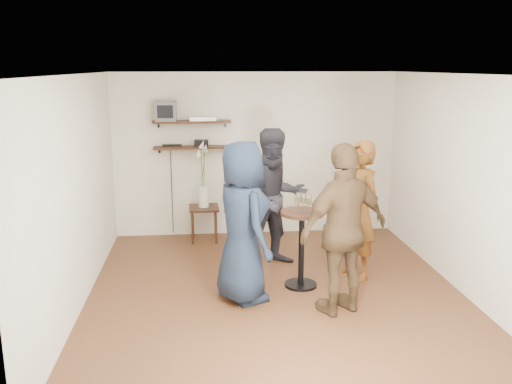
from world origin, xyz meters
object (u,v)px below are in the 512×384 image
(radio, at_px, (201,143))
(person_plaid, at_px, (359,210))
(side_table, at_px, (204,212))
(person_brown, at_px, (344,230))
(drinks_table, at_px, (302,239))
(person_navy, at_px, (242,222))
(person_dark, at_px, (275,198))
(crt_monitor, at_px, (166,111))
(dvd_deck, at_px, (203,118))

(radio, bearing_deg, person_plaid, -43.93)
(side_table, bearing_deg, person_brown, -60.72)
(radio, bearing_deg, side_table, -84.95)
(drinks_table, height_order, person_navy, person_navy)
(side_table, bearing_deg, drinks_table, -58.64)
(radio, bearing_deg, person_dark, -54.35)
(crt_monitor, bearing_deg, drinks_table, -51.22)
(side_table, height_order, person_brown, person_brown)
(radio, bearing_deg, dvd_deck, 0.00)
(person_navy, bearing_deg, drinks_table, -90.00)
(side_table, relative_size, person_dark, 0.29)
(person_plaid, bearing_deg, dvd_deck, -152.08)
(crt_monitor, height_order, dvd_deck, crt_monitor)
(side_table, distance_m, person_brown, 3.13)
(person_plaid, xyz_separation_m, person_brown, (-0.45, -1.00, 0.06))
(dvd_deck, bearing_deg, side_table, -94.64)
(drinks_table, xyz_separation_m, person_navy, (-0.75, -0.31, 0.32))
(radio, height_order, person_plaid, person_plaid)
(dvd_deck, height_order, person_plaid, dvd_deck)
(radio, bearing_deg, person_navy, -79.62)
(person_plaid, relative_size, person_navy, 0.95)
(person_plaid, relative_size, person_brown, 0.94)
(person_navy, bearing_deg, person_brown, -134.51)
(crt_monitor, distance_m, drinks_table, 3.10)
(drinks_table, relative_size, person_brown, 0.51)
(radio, xyz_separation_m, person_brown, (1.53, -2.91, -0.56))
(person_dark, relative_size, person_navy, 1.00)
(side_table, height_order, person_navy, person_navy)
(crt_monitor, relative_size, person_brown, 0.17)
(dvd_deck, relative_size, side_table, 0.73)
(person_brown, bearing_deg, person_navy, -45.49)
(person_plaid, height_order, person_brown, person_brown)
(side_table, xyz_separation_m, person_dark, (0.97, -1.16, 0.49))
(radio, height_order, person_navy, person_navy)
(drinks_table, height_order, person_plaid, person_plaid)
(person_navy, height_order, person_brown, person_brown)
(person_plaid, bearing_deg, crt_monitor, -144.91)
(radio, distance_m, person_plaid, 2.83)
(radio, bearing_deg, drinks_table, -60.80)
(person_brown, bearing_deg, dvd_deck, -86.21)
(person_plaid, xyz_separation_m, person_navy, (-1.53, -0.56, 0.05))
(crt_monitor, bearing_deg, side_table, -20.97)
(dvd_deck, height_order, person_brown, dvd_deck)
(person_dark, bearing_deg, dvd_deck, 108.90)
(person_dark, bearing_deg, person_navy, -131.65)
(person_plaid, bearing_deg, drinks_table, -90.00)
(radio, height_order, person_dark, person_dark)
(side_table, xyz_separation_m, person_brown, (1.51, -2.70, 0.50))
(dvd_deck, distance_m, person_dark, 1.92)
(crt_monitor, height_order, radio, crt_monitor)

